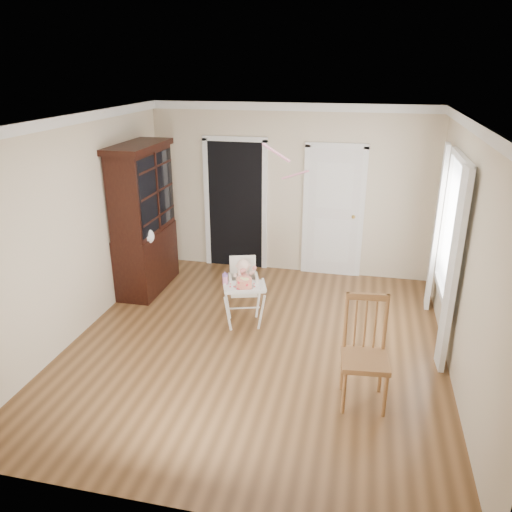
% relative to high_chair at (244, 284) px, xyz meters
% --- Properties ---
extents(floor, '(5.00, 5.00, 0.00)m').
position_rel_high_chair_xyz_m(floor, '(0.27, -0.50, -0.57)').
color(floor, brown).
rests_on(floor, ground).
extents(ceiling, '(5.00, 5.00, 0.00)m').
position_rel_high_chair_xyz_m(ceiling, '(0.27, -0.50, 2.13)').
color(ceiling, white).
rests_on(ceiling, wall_back).
extents(wall_back, '(4.50, 0.00, 4.50)m').
position_rel_high_chair_xyz_m(wall_back, '(0.27, 2.00, 0.78)').
color(wall_back, beige).
rests_on(wall_back, floor).
extents(wall_left, '(0.00, 5.00, 5.00)m').
position_rel_high_chair_xyz_m(wall_left, '(-1.98, -0.50, 0.78)').
color(wall_left, beige).
rests_on(wall_left, floor).
extents(wall_right, '(0.00, 5.00, 5.00)m').
position_rel_high_chair_xyz_m(wall_right, '(2.52, -0.50, 0.78)').
color(wall_right, beige).
rests_on(wall_right, floor).
extents(crown_molding, '(4.50, 5.00, 0.12)m').
position_rel_high_chair_xyz_m(crown_molding, '(0.27, -0.50, 2.07)').
color(crown_molding, white).
rests_on(crown_molding, ceiling).
extents(doorway, '(1.06, 0.05, 2.22)m').
position_rel_high_chair_xyz_m(doorway, '(-0.63, 1.99, 0.54)').
color(doorway, black).
rests_on(doorway, wall_back).
extents(closet_door, '(0.96, 0.09, 2.13)m').
position_rel_high_chair_xyz_m(closet_door, '(0.98, 1.98, 0.45)').
color(closet_door, white).
rests_on(closet_door, wall_back).
extents(window_right, '(0.13, 1.84, 2.30)m').
position_rel_high_chair_xyz_m(window_right, '(2.45, 0.30, 0.71)').
color(window_right, white).
rests_on(window_right, wall_right).
extents(high_chair, '(0.69, 0.78, 0.93)m').
position_rel_high_chair_xyz_m(high_chair, '(0.00, 0.00, 0.00)').
color(high_chair, white).
rests_on(high_chair, floor).
extents(baby, '(0.30, 0.22, 0.40)m').
position_rel_high_chair_xyz_m(baby, '(-0.01, 0.02, 0.13)').
color(baby, beige).
rests_on(baby, high_chair).
extents(cake, '(0.25, 0.25, 0.12)m').
position_rel_high_chair_xyz_m(cake, '(0.07, -0.23, 0.13)').
color(cake, silver).
rests_on(cake, high_chair).
extents(sippy_cup, '(0.07, 0.07, 0.18)m').
position_rel_high_chair_xyz_m(sippy_cup, '(-0.19, -0.19, 0.15)').
color(sippy_cup, pink).
rests_on(sippy_cup, high_chair).
extents(china_cabinet, '(0.58, 1.30, 2.20)m').
position_rel_high_chair_xyz_m(china_cabinet, '(-1.71, 0.81, 0.53)').
color(china_cabinet, black).
rests_on(china_cabinet, floor).
extents(dining_chair, '(0.50, 0.50, 1.13)m').
position_rel_high_chair_xyz_m(dining_chair, '(1.57, -1.30, -0.05)').
color(dining_chair, brown).
rests_on(dining_chair, floor).
extents(streamer, '(0.38, 0.35, 0.15)m').
position_rel_high_chair_xyz_m(streamer, '(0.43, -0.19, 1.74)').
color(streamer, pink).
rests_on(streamer, ceiling).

